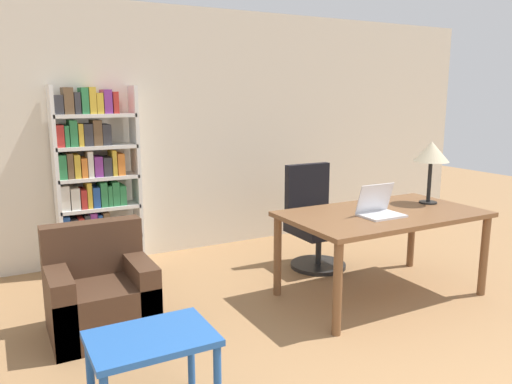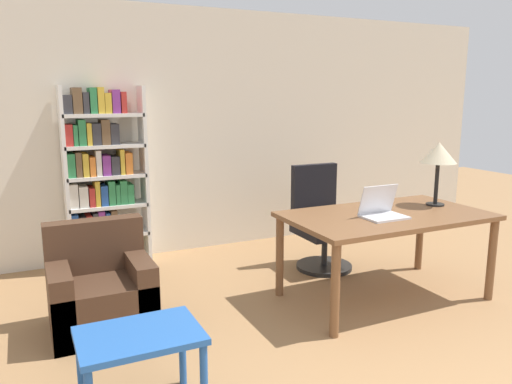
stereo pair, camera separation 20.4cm
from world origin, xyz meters
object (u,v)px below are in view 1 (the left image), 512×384
at_px(table_lamp, 431,153).
at_px(bookshelf, 92,181).
at_px(desk, 383,221).
at_px(armchair, 100,296).
at_px(laptop, 379,209).
at_px(office_chair, 314,223).
at_px(side_table_blue, 152,349).

height_order(table_lamp, bookshelf, bookshelf).
relative_size(desk, armchair, 2.15).
bearing_deg(desk, laptop, -146.41).
height_order(table_lamp, office_chair, table_lamp).
bearing_deg(armchair, laptop, -13.79).
distance_m(table_lamp, armchair, 3.13).
distance_m(laptop, bookshelf, 2.81).
distance_m(laptop, side_table_blue, 2.31).
xyz_separation_m(laptop, armchair, (-2.22, 0.54, -0.54)).
relative_size(side_table_blue, bookshelf, 0.36).
bearing_deg(office_chair, side_table_blue, -142.95).
bearing_deg(table_lamp, armchair, 172.52).
relative_size(laptop, bookshelf, 0.19).
bearing_deg(armchair, table_lamp, -7.48).
distance_m(armchair, bookshelf, 1.61).
bearing_deg(bookshelf, laptop, -45.48).
height_order(side_table_blue, armchair, armchair).
bearing_deg(bookshelf, desk, -42.55).
bearing_deg(armchair, bookshelf, 80.53).
relative_size(table_lamp, side_table_blue, 0.88).
height_order(laptop, bookshelf, bookshelf).
relative_size(desk, laptop, 4.94).
height_order(laptop, armchair, laptop).
xyz_separation_m(table_lamp, side_table_blue, (-2.92, -0.82, -0.81)).
bearing_deg(laptop, side_table_blue, -162.90).
xyz_separation_m(laptop, office_chair, (0.06, 1.02, -0.36)).
xyz_separation_m(laptop, table_lamp, (0.74, 0.16, 0.41)).
xyz_separation_m(desk, armchair, (-2.34, 0.46, -0.40)).
relative_size(armchair, bookshelf, 0.44).
distance_m(laptop, office_chair, 1.08).
distance_m(desk, armchair, 2.42).
bearing_deg(side_table_blue, office_chair, 37.05).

